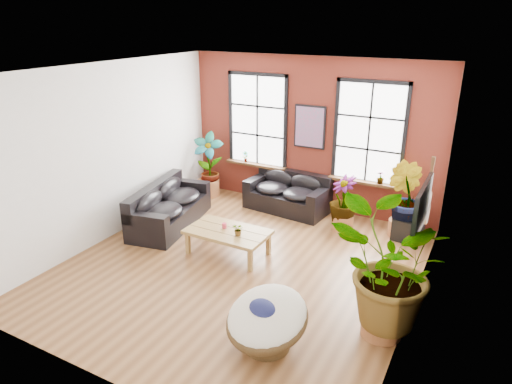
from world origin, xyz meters
TOP-DOWN VIEW (x-y plane):
  - room at (0.00, 0.15)m, footprint 6.04×6.54m
  - sofa_back at (-0.33, 2.83)m, footprint 2.00×1.12m
  - sofa_left at (-2.30, 0.81)m, footprint 1.36×2.41m
  - coffee_table at (-0.44, 0.28)m, footprint 1.56×0.90m
  - papasan_chair at (1.40, -1.72)m, footprint 1.45×1.46m
  - poster at (0.00, 3.18)m, footprint 0.74×0.06m
  - tv_wall_unit at (2.93, 0.60)m, footprint 0.13×1.86m
  - media_box at (2.49, 2.52)m, footprint 0.61×0.53m
  - pot_back_left at (-2.50, 2.70)m, footprint 0.57×0.57m
  - pot_back_right at (2.31, 2.64)m, footprint 0.61×0.61m
  - pot_right_wall at (2.75, -0.72)m, footprint 0.68×0.68m
  - pot_mid at (1.16, 2.37)m, footprint 0.56×0.56m
  - floor_plant_back_left at (-2.48, 2.72)m, footprint 0.89×0.72m
  - floor_plant_back_right at (2.31, 2.64)m, footprint 1.00×0.97m
  - floor_plant_right_wall at (2.72, -0.73)m, footprint 1.89×1.74m
  - floor_plant_mid at (1.14, 2.38)m, footprint 0.84×0.84m
  - table_plant at (-0.15, 0.20)m, footprint 0.25×0.23m
  - sill_plant_left at (-1.65, 3.13)m, footprint 0.17×0.17m
  - sill_plant_right at (1.70, 3.13)m, footprint 0.19×0.19m

SIDE VIEW (x-z plane):
  - pot_mid at x=1.16m, z-range 0.00..0.33m
  - pot_back_right at x=2.31m, z-range 0.00..0.35m
  - pot_back_left at x=-2.50m, z-range 0.00..0.41m
  - pot_right_wall at x=2.75m, z-range 0.00..0.43m
  - media_box at x=2.49m, z-range 0.00..0.46m
  - sofa_back at x=-0.33m, z-range -0.04..0.84m
  - sofa_left at x=-2.30m, z-range -0.04..0.86m
  - coffee_table at x=-0.44m, z-range 0.14..0.74m
  - papasan_chair at x=1.40m, z-range 0.01..0.87m
  - table_plant at x=-0.15m, z-range 0.50..0.73m
  - floor_plant_mid at x=1.14m, z-range 0.14..1.20m
  - floor_plant_back_right at x=2.31m, z-range 0.15..1.56m
  - floor_plant_back_left at x=-2.48m, z-range 0.15..1.62m
  - sill_plant_left at x=-1.65m, z-range 0.90..1.17m
  - sill_plant_right at x=1.70m, z-range 0.90..1.17m
  - floor_plant_right_wall at x=2.72m, z-range 0.16..1.92m
  - tv_wall_unit at x=2.93m, z-range 0.94..2.14m
  - room at x=0.00m, z-range -0.02..3.52m
  - poster at x=0.00m, z-range 1.46..2.44m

